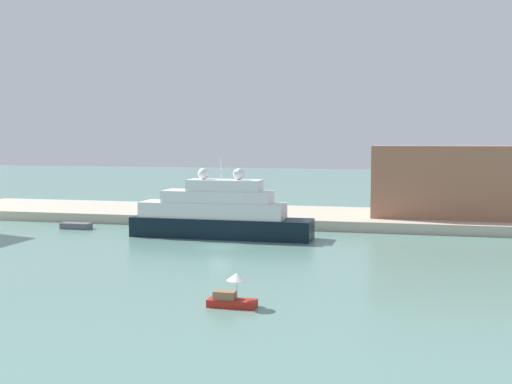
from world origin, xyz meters
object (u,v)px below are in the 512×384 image
small_motorboat (232,295)px  mooring_bollard (244,215)px  parked_car (197,208)px  large_yacht (219,214)px  person_figure (210,210)px  work_barge (76,226)px  harbor_building (445,181)px

small_motorboat → mooring_bollard: bearing=103.3°
parked_car → mooring_bollard: 10.42m
large_yacht → mooring_bollard: large_yacht is taller
parked_car → person_figure: size_ratio=2.81×
work_barge → mooring_bollard: bearing=16.7°
harbor_building → person_figure: bearing=-169.6°
work_barge → person_figure: size_ratio=2.73×
large_yacht → work_barge: size_ratio=5.55×
parked_car → small_motorboat: bearing=-68.1°
small_motorboat → parked_car: parked_car is taller
work_barge → small_motorboat: bearing=-46.8°
large_yacht → harbor_building: bearing=31.5°
large_yacht → parked_car: bearing=118.7°
parked_car → harbor_building: bearing=5.4°
person_figure → mooring_bollard: (6.08, -2.14, -0.44)m
parked_car → mooring_bollard: parked_car is taller
large_yacht → parked_car: (-8.17, 14.91, -1.04)m
work_barge → parked_car: (14.65, 12.10, 1.68)m
harbor_building → mooring_bollard: (-29.28, -8.60, -5.05)m
harbor_building → parked_car: (-38.44, -3.65, -4.74)m
work_barge → large_yacht: bearing=-7.0°
person_figure → small_motorboat: bearing=-70.3°
harbor_building → mooring_bollard: 30.94m
small_motorboat → harbor_building: (19.05, 51.98, 5.89)m
small_motorboat → work_barge: bearing=133.2°
small_motorboat → person_figure: person_figure is taller
person_figure → work_barge: bearing=-152.3°
small_motorboat → mooring_bollard: 44.57m
work_barge → person_figure: bearing=27.7°
large_yacht → work_barge: large_yacht is taller
small_motorboat → harbor_building: size_ratio=0.18×
parked_car → person_figure: bearing=-42.4°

